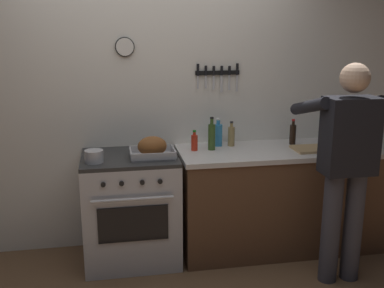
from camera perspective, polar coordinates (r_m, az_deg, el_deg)
name	(u,v)px	position (r m, az deg, el deg)	size (l,w,h in m)	color
wall_back	(152,98)	(3.98, -5.04, 5.65)	(6.00, 0.13, 2.60)	white
counter_block	(295,196)	(4.15, 12.70, -6.35)	(2.03, 0.65, 0.90)	brown
stove	(131,208)	(3.85, -7.55, -7.91)	(0.76, 0.67, 0.90)	#BCBCC1
person_cook	(346,160)	(3.54, 18.57, -1.93)	(0.51, 0.63, 1.66)	#383842
roasting_pan	(152,148)	(3.62, -4.94, -0.52)	(0.35, 0.26, 0.17)	#B7B7BC
saucepan	(94,156)	(3.56, -12.05, -1.50)	(0.14, 0.14, 0.09)	#B7B7BC
cutting_board	(315,149)	(3.98, 14.99, -0.56)	(0.36, 0.24, 0.02)	tan
bottle_vinegar	(231,136)	(3.96, 4.89, 1.02)	(0.06, 0.06, 0.21)	#997F4C
bottle_dish_soap	(218,134)	(3.95, 3.26, 1.20)	(0.07, 0.07, 0.24)	#338CCC
bottle_hot_sauce	(194,142)	(3.81, 0.30, 0.23)	(0.05, 0.05, 0.17)	red
bottle_soy_sauce	(293,134)	(4.10, 12.38, 1.23)	(0.05, 0.05, 0.22)	black
bottle_olive_oil	(212,136)	(3.82, 2.46, 0.98)	(0.06, 0.06, 0.28)	#385623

